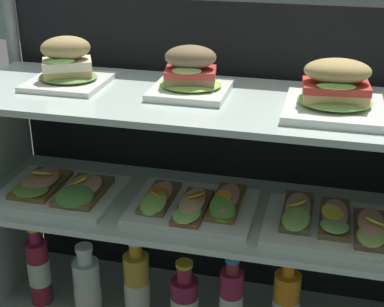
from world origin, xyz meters
TOP-DOWN VIEW (x-y plane):
  - case_frame at (0.00, 0.11)m, footprint 1.12×0.41m
  - riser_lower_tier at (0.00, 0.00)m, footprint 1.06×0.34m
  - shelf_lower_glass at (0.00, 0.00)m, footprint 1.07×0.36m
  - riser_upper_tier at (0.00, 0.00)m, footprint 1.06×0.34m
  - shelf_upper_glass at (0.00, 0.00)m, footprint 1.07×0.36m
  - plated_roll_sandwich_mid_right at (-0.31, 0.02)m, footprint 0.18×0.18m
  - plated_roll_sandwich_left_of_center at (-0.01, 0.02)m, footprint 0.17×0.17m
  - plated_roll_sandwich_near_right_corner at (0.31, -0.03)m, footprint 0.20×0.20m
  - open_sandwich_tray_mid_left at (-0.33, -0.03)m, footprint 0.29×0.23m
  - open_sandwich_tray_far_right at (0.01, -0.03)m, footprint 0.29×0.24m
  - open_sandwich_tray_near_right_corner at (0.33, -0.03)m, footprint 0.29×0.23m
  - juice_bottle_back_right at (-0.42, -0.03)m, footprint 0.06×0.06m
  - juice_bottle_near_post at (-0.28, -0.04)m, footprint 0.07×0.07m
  - juice_bottle_tucked_behind at (-0.14, -0.02)m, footprint 0.07×0.07m
  - juice_bottle_back_center at (-0.01, -0.03)m, footprint 0.07×0.07m
  - juice_bottle_front_fourth at (0.11, -0.04)m, footprint 0.06×0.06m
  - juice_bottle_front_middle at (0.24, -0.01)m, footprint 0.07×0.07m

SIDE VIEW (x-z plane):
  - juice_bottle_back_center at x=-0.01m, z-range 0.02..0.22m
  - juice_bottle_near_post at x=-0.28m, z-range 0.02..0.23m
  - juice_bottle_tucked_behind at x=-0.14m, z-range 0.02..0.26m
  - juice_bottle_front_middle at x=0.24m, z-range 0.02..0.26m
  - juice_bottle_front_fourth at x=0.11m, z-range 0.02..0.27m
  - juice_bottle_back_right at x=-0.42m, z-range 0.03..0.27m
  - riser_lower_tier at x=0.00m, z-range 0.04..0.37m
  - shelf_lower_glass at x=0.00m, z-range 0.37..0.39m
  - open_sandwich_tray_far_right at x=0.01m, z-range 0.38..0.44m
  - open_sandwich_tray_mid_left at x=-0.33m, z-range 0.38..0.44m
  - open_sandwich_tray_near_right_corner at x=0.33m, z-range 0.38..0.44m
  - case_frame at x=0.00m, z-range 0.04..0.98m
  - riser_upper_tier at x=0.00m, z-range 0.39..0.65m
  - shelf_upper_glass at x=0.00m, z-range 0.65..0.67m
  - plated_roll_sandwich_left_of_center at x=-0.01m, z-range 0.65..0.76m
  - plated_roll_sandwich_near_right_corner at x=0.31m, z-range 0.65..0.77m
  - plated_roll_sandwich_mid_right at x=-0.31m, z-range 0.65..0.77m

